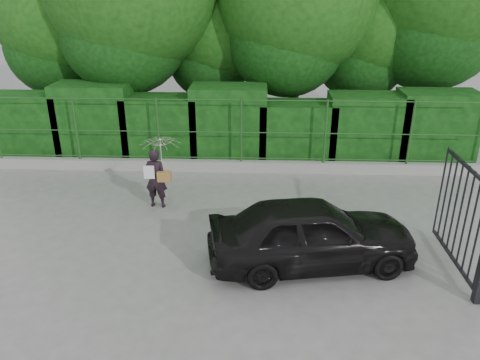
{
  "coord_description": "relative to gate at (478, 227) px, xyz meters",
  "views": [
    {
      "loc": [
        0.88,
        -7.8,
        5.01
      ],
      "look_at": [
        0.5,
        1.3,
        1.1
      ],
      "focal_mm": 35.0,
      "sensor_mm": 36.0,
      "label": 1
    }
  ],
  "objects": [
    {
      "name": "hedge",
      "position": [
        -4.61,
        6.22,
        -0.17
      ],
      "size": [
        14.2,
        1.2,
        2.25
      ],
      "color": "black",
      "rests_on": "ground"
    },
    {
      "name": "woman",
      "position": [
        -6.0,
        2.96,
        -0.05
      ],
      "size": [
        0.95,
        0.96,
        1.71
      ],
      "color": "black",
      "rests_on": "ground"
    },
    {
      "name": "fence",
      "position": [
        -4.38,
        5.22,
        0.01
      ],
      "size": [
        14.13,
        0.06,
        1.8
      ],
      "color": "#225120",
      "rests_on": "kerb"
    },
    {
      "name": "car",
      "position": [
        -2.7,
        0.6,
        -0.53
      ],
      "size": [
        4.07,
        2.18,
        1.32
      ],
      "primitive_type": "imported",
      "rotation": [
        0.0,
        0.0,
        1.74
      ],
      "color": "black",
      "rests_on": "ground"
    },
    {
      "name": "ground",
      "position": [
        -4.6,
        0.72,
        -1.19
      ],
      "size": [
        80.0,
        80.0,
        0.0
      ],
      "primitive_type": "plane",
      "color": "gray"
    },
    {
      "name": "gate",
      "position": [
        0.0,
        0.0,
        0.0
      ],
      "size": [
        0.22,
        2.33,
        2.36
      ],
      "color": "black",
      "rests_on": "ground"
    },
    {
      "name": "kerb",
      "position": [
        -4.6,
        5.22,
        -1.04
      ],
      "size": [
        14.0,
        0.25,
        0.3
      ],
      "primitive_type": "cube",
      "color": "#9E9E99",
      "rests_on": "ground"
    }
  ]
}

